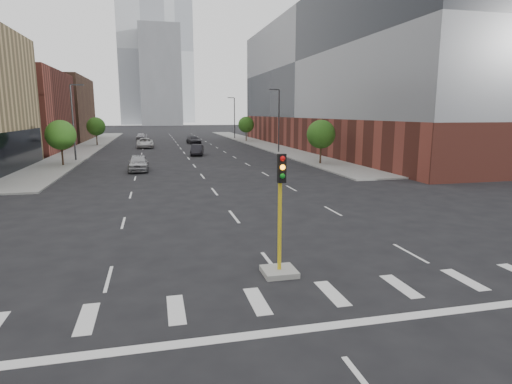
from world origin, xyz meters
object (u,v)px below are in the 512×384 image
object	(u,v)px
car_mid_right	(197,150)
car_distant	(141,136)
car_far_left	(145,143)
median_traffic_signal	(280,249)
car_near_left	(138,163)
car_deep_right	(194,140)

from	to	relation	value
car_mid_right	car_distant	xyz separation A→B (m)	(-8.42, 36.93, 0.05)
car_mid_right	car_far_left	world-z (taller)	car_far_left
median_traffic_signal	car_near_left	bearing A→B (deg)	100.97
median_traffic_signal	car_deep_right	world-z (taller)	median_traffic_signal
median_traffic_signal	car_distant	world-z (taller)	median_traffic_signal
car_near_left	car_distant	size ratio (longest dim) A/B	1.07
median_traffic_signal	car_far_left	world-z (taller)	median_traffic_signal
car_near_left	car_mid_right	world-z (taller)	car_near_left
car_deep_right	car_distant	bearing A→B (deg)	115.45
median_traffic_signal	car_deep_right	distance (m)	66.93
car_near_left	median_traffic_signal	bearing A→B (deg)	-78.56
car_deep_right	car_near_left	bearing A→B (deg)	-111.89
median_traffic_signal	car_near_left	xyz separation A→B (m)	(-5.83, 30.09, -0.14)
car_far_left	car_distant	xyz separation A→B (m)	(-1.26, 22.27, -0.03)
car_near_left	car_distant	xyz separation A→B (m)	(-1.09, 51.65, -0.05)
car_near_left	car_far_left	distance (m)	29.38
median_traffic_signal	car_mid_right	bearing A→B (deg)	88.08
median_traffic_signal	car_far_left	bearing A→B (deg)	95.44
car_mid_right	car_distant	world-z (taller)	car_distant
car_near_left	car_distant	distance (m)	51.66
median_traffic_signal	car_distant	size ratio (longest dim) A/B	0.97
car_mid_right	car_near_left	bearing A→B (deg)	-106.86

